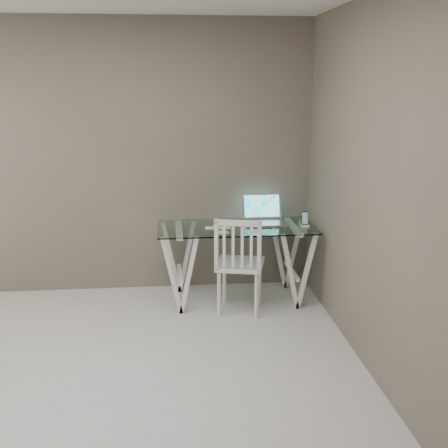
% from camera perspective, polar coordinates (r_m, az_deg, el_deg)
% --- Properties ---
extents(room, '(4.50, 4.52, 2.71)m').
position_cam_1_polar(room, '(3.45, -16.18, 7.48)').
color(room, beige).
rests_on(room, ground).
extents(desk, '(1.50, 0.70, 0.75)m').
position_cam_1_polar(desk, '(5.46, 1.26, -3.94)').
color(desk, silver).
rests_on(desk, ground).
extents(chair, '(0.51, 0.51, 0.92)m').
position_cam_1_polar(chair, '(5.11, 1.55, -3.76)').
color(chair, white).
rests_on(chair, ground).
extents(laptop, '(0.39, 0.37, 0.26)m').
position_cam_1_polar(laptop, '(5.53, 4.02, 0.84)').
color(laptop, '#B4B4B8').
rests_on(laptop, desk).
extents(keyboard, '(0.25, 0.11, 0.01)m').
position_cam_1_polar(keyboard, '(5.29, -0.61, -0.41)').
color(keyboard, silver).
rests_on(keyboard, desk).
extents(mouse, '(0.12, 0.07, 0.04)m').
position_cam_1_polar(mouse, '(5.06, -0.12, -0.90)').
color(mouse, silver).
rests_on(mouse, desk).
extents(phone_dock, '(0.08, 0.08, 0.14)m').
position_cam_1_polar(phone_dock, '(5.41, 8.20, 0.17)').
color(phone_dock, white).
rests_on(phone_dock, desk).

